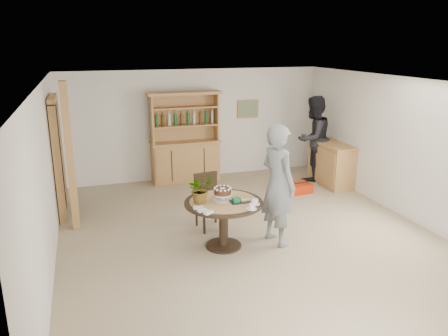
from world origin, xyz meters
TOP-DOWN VIEW (x-y plane):
  - ground at (0.00, 0.00)m, footprint 7.00×7.00m
  - room_shell at (0.00, 0.01)m, footprint 6.04×7.04m
  - doorway at (-2.93, 2.00)m, footprint 0.13×1.10m
  - pine_post at (-2.70, 1.20)m, footprint 0.12×0.12m
  - hutch at (-0.30, 3.24)m, footprint 1.62×0.54m
  - sideboard at (2.74, 2.00)m, footprint 0.54×1.26m
  - dining_table at (-0.51, -0.24)m, footprint 1.20×1.20m
  - dining_chair at (-0.52, 0.59)m, footprint 0.46×0.46m
  - birthday_cake at (-0.51, -0.19)m, footprint 0.30×0.30m
  - flower_vase at (-0.86, -0.19)m, footprint 0.47×0.44m
  - gift_tray at (-0.30, -0.36)m, footprint 0.30×0.20m
  - coffee_cup_a at (-0.11, -0.52)m, footprint 0.15×0.15m
  - coffee_cup_b at (-0.23, -0.69)m, footprint 0.15×0.15m
  - napkins at (-0.92, -0.55)m, footprint 0.24×0.33m
  - teen_boy at (0.34, -0.34)m, footprint 0.62×0.79m
  - adult_person at (2.50, 2.45)m, footprint 1.16×1.05m
  - red_suitcase at (1.74, 1.69)m, footprint 0.64×0.47m

SIDE VIEW (x-z plane):
  - ground at x=0.00m, z-range 0.00..0.00m
  - red_suitcase at x=1.74m, z-range 0.00..0.21m
  - sideboard at x=2.74m, z-range 0.00..0.94m
  - dining_chair at x=-0.52m, z-range 0.06..1.01m
  - dining_table at x=-0.51m, z-range 0.22..0.98m
  - hutch at x=-0.30m, z-range -0.33..1.71m
  - napkins at x=-0.92m, z-range 0.76..0.79m
  - gift_tray at x=-0.30m, z-range 0.75..0.83m
  - coffee_cup_b at x=-0.23m, z-range 0.75..0.84m
  - coffee_cup_a at x=-0.11m, z-range 0.76..0.84m
  - birthday_cake at x=-0.51m, z-range 0.78..0.98m
  - teen_boy at x=0.34m, z-range 0.00..1.92m
  - adult_person at x=2.50m, z-range 0.00..1.93m
  - flower_vase at x=-0.86m, z-range 0.76..1.18m
  - doorway at x=-2.93m, z-range 0.02..2.20m
  - pine_post at x=-2.70m, z-range 0.00..2.50m
  - room_shell at x=0.00m, z-range 0.48..3.00m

